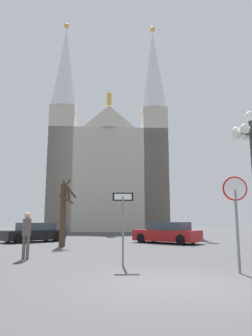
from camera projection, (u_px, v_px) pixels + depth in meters
ground_plane at (176, 285)px, 7.09m from camera, size 120.00×120.00×0.00m
cathedral at (108, 167)px, 45.21m from camera, size 17.12×11.19×30.82m
stop_sign at (236, 205)px, 8.93m from camera, size 0.72×0.08×2.77m
one_way_arrow_sign at (123, 218)px, 10.27m from camera, size 0.71×0.09×2.42m
street_lamp at (252, 151)px, 10.98m from camera, size 1.42×1.42×5.44m
bare_tree at (63, 212)px, 17.83m from camera, size 1.05×1.16×3.97m
parked_car_near_red at (167, 233)px, 20.27m from camera, size 4.54×4.13×1.38m
parked_car_far_black at (34, 233)px, 21.56m from camera, size 4.35×4.20×1.33m
pedestrian_walking at (26, 231)px, 11.86m from camera, size 0.32×0.32×1.79m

